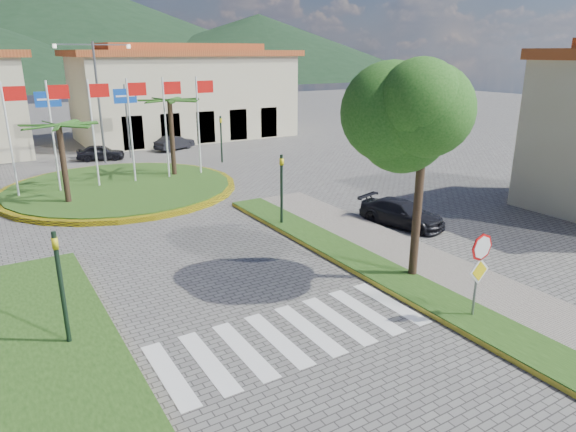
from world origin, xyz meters
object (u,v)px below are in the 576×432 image
deciduous_tree (424,125)px  car_dark_a (101,152)px  roundabout_island (120,187)px  car_dark_b (175,143)px  stop_sign (480,263)px  car_side_right (402,213)px

deciduous_tree → car_dark_a: 27.01m
roundabout_island → deciduous_tree: bearing=-72.1°
deciduous_tree → car_dark_b: size_ratio=2.04×
deciduous_tree → car_dark_a: size_ratio=2.11×
stop_sign → car_dark_b: stop_sign is taller
stop_sign → car_dark_b: size_ratio=0.79×
stop_sign → car_side_right: stop_sign is taller
deciduous_tree → car_side_right: size_ratio=1.75×
deciduous_tree → car_dark_b: bearing=87.2°
roundabout_island → car_dark_a: (0.99, 9.23, 0.38)m
roundabout_island → car_side_right: bearing=-54.3°
stop_sign → car_dark_b: bearing=86.3°
car_dark_a → stop_sign: bearing=-153.3°
car_dark_a → roundabout_island: bearing=-167.0°
stop_sign → car_dark_a: size_ratio=0.82×
deciduous_tree → car_dark_b: (1.36, 27.40, -4.62)m
car_side_right → car_dark_b: bearing=79.2°
stop_sign → car_dark_b: (1.96, 30.44, -1.24)m
deciduous_tree → car_dark_a: (-4.51, 26.23, -4.63)m
roundabout_island → car_side_right: size_ratio=3.26×
car_side_right → roundabout_island: bearing=109.4°
deciduous_tree → car_dark_b: 27.82m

